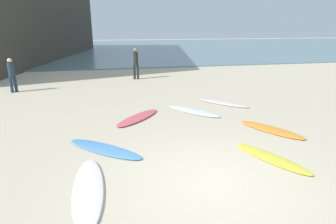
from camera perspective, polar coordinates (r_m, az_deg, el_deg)
name	(u,v)px	position (r m, az deg, el deg)	size (l,w,h in m)	color
ground_plane	(213,183)	(6.00, 9.19, -14.01)	(120.00, 120.00, 0.00)	beige
ocean_water	(121,48)	(40.92, -9.47, 12.78)	(120.00, 40.00, 0.08)	slate
surfboard_0	(271,158)	(7.27, 20.26, -8.77)	(0.50, 2.07, 0.07)	yellow
surfboard_1	(193,111)	(10.42, 5.20, 0.18)	(0.58, 2.24, 0.08)	white
surfboard_2	(104,149)	(7.47, -12.87, -7.33)	(0.55, 2.34, 0.07)	#5193DE
surfboard_3	(271,129)	(9.15, 20.28, -3.35)	(0.58, 2.11, 0.08)	orange
surfboard_4	(138,118)	(9.72, -6.13, -1.13)	(0.59, 2.21, 0.08)	#DF545E
surfboard_5	(222,103)	(11.75, 11.05, 1.88)	(0.56, 2.30, 0.07)	silver
surfboard_6	(88,189)	(5.86, -15.96, -14.90)	(0.59, 2.57, 0.07)	white
beachgoer_near	(12,74)	(15.29, -29.26, 6.84)	(0.39, 0.39, 1.62)	#1E3342
beachgoer_mid	(136,62)	(16.81, -6.58, 10.12)	(0.34, 0.33, 1.83)	black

